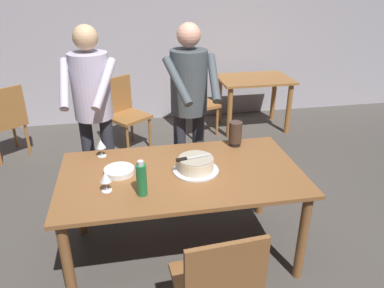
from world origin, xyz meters
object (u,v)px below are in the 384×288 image
Objects in this scene: main_dining_table at (181,183)px; background_chair_0 at (4,120)px; wine_glass_far at (105,178)px; water_bottle at (142,179)px; background_chair_1 at (124,111)px; background_chair_2 at (196,99)px; background_table at (254,89)px; cake_on_platter at (196,165)px; person_cutting_cake at (189,99)px; cake_knife at (187,159)px; chair_near_side at (217,286)px; person_standing_beside at (93,104)px; hurricane_lamp at (235,134)px; wine_glass_near at (101,144)px; plate_stack at (119,171)px.

main_dining_table is 2.75m from background_chair_0.
water_bottle is (0.23, -0.09, 0.01)m from wine_glass_far.
background_chair_2 is (0.99, 0.32, 0.00)m from background_chair_1.
cake_on_platter is at bearing -118.37° from background_table.
water_bottle is at bearing -57.28° from background_chair_0.
background_chair_1 is (-0.58, 1.43, -0.58)m from person_cutting_cake.
background_chair_2 reaches higher than wine_glass_far.
background_chair_0 reaches higher than main_dining_table.
person_cutting_cake is (0.08, 0.70, 0.27)m from cake_on_platter.
cake_on_platter is 0.38× the size of background_chair_2.
chair_near_side is (0.02, -0.85, -0.37)m from cake_knife.
person_standing_beside reaches higher than main_dining_table.
background_chair_1 is (-0.50, 2.13, -0.31)m from cake_on_platter.
background_table is (1.96, 2.61, -0.28)m from wine_glass_far.
cake_on_platter is 0.66m from wine_glass_far.
wine_glass_far reaches higher than background_table.
cake_on_platter is 1.26× the size of cake_knife.
hurricane_lamp is 0.23× the size of chair_near_side.
background_chair_2 is at bearing 54.24° from person_standing_beside.
chair_near_side reaches higher than main_dining_table.
water_bottle is 0.28× the size of chair_near_side.
chair_near_side is at bearing -81.45° from background_chair_1.
wine_glass_near reaches higher than main_dining_table.
cake_on_platter is 2.36× the size of wine_glass_far.
cake_on_platter reaches higher than plate_stack.
hurricane_lamp is at bearing -36.39° from background_chair_0.
cake_knife is at bearing 91.55° from chair_near_side.
wine_glass_far is 0.92m from person_standing_beside.
person_cutting_cake reaches higher than wine_glass_near.
cake_knife is 2.81m from background_chair_0.
background_chair_2 is at bearing 8.72° from background_chair_0.
water_bottle is at bearing -142.84° from hurricane_lamp.
main_dining_table is at bearing -178.63° from cake_on_platter.
background_chair_2 is (1.18, 2.07, -0.36)m from wine_glass_near.
background_chair_2 is at bearing 66.21° from plate_stack.
cake_knife reaches higher than plate_stack.
background_chair_1 reaches higher than wine_glass_far.
person_cutting_cake and person_standing_beside have the same top height.
person_cutting_cake is (-0.33, 0.32, 0.22)m from hurricane_lamp.
hurricane_lamp is 0.12× the size of person_cutting_cake.
plate_stack is 0.88× the size of water_bottle.
plate_stack is 0.24× the size of background_chair_1.
main_dining_table is 0.18m from cake_on_platter.
chair_near_side is at bearing -61.39° from plate_stack.
person_standing_beside is at bearing 109.07° from water_bottle.
cake_knife is 0.50m from plate_stack.
background_chair_2 is (0.54, 3.32, 0.00)m from chair_near_side.
wine_glass_far is 2.87m from background_chair_2.
chair_near_side is 1.00× the size of background_chair_1.
person_cutting_cake is at bearing -34.89° from background_chair_0.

